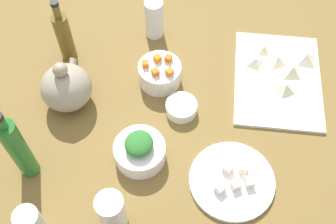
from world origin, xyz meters
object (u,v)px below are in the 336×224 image
bottle_0 (18,149)px  bottle_1 (64,36)px  cutting_board (277,79)px  plate_tofu (232,181)px  teapot (66,87)px  drinking_glass_0 (154,19)px  bowl_greens (140,152)px  drinking_glass_2 (112,212)px  bowl_carrots (160,74)px  bowl_small_side (181,108)px

bottle_0 → bottle_1: bearing=2.5°
cutting_board → bottle_0: size_ratio=1.32×
cutting_board → plate_tofu: bearing=163.6°
teapot → bottle_0: 23.43cm
bottle_0 → drinking_glass_0: bearing=-23.1°
plate_tofu → bowl_greens: bowl_greens is taller
cutting_board → bottle_1: 63.90cm
drinking_glass_0 → drinking_glass_2: (-61.82, -2.39, -0.12)cm
teapot → drinking_glass_2: (-32.07, -21.07, -0.07)cm
teapot → plate_tofu: bearing=-109.4°
cutting_board → drinking_glass_0: size_ratio=2.64×
bowl_greens → bottle_1: bottle_1 is taller
cutting_board → bowl_carrots: bowl_carrots is taller
bowl_small_side → teapot: bearing=93.6°
bowl_carrots → plate_tofu: bearing=-139.8°
bowl_carrots → bowl_greens: bearing=179.2°
bowl_small_side → drinking_glass_2: size_ratio=0.69×
bottle_1 → drinking_glass_0: (13.69, -23.98, -2.38)cm
plate_tofu → bowl_greens: size_ratio=1.63×
cutting_board → drinking_glass_2: size_ratio=2.69×
drinking_glass_2 → bottle_0: bearing=69.1°
bowl_small_side → drinking_glass_0: drinking_glass_0 is taller
bowl_greens → drinking_glass_0: (43.77, 4.80, 3.80)cm
bowl_greens → teapot: size_ratio=0.83×
bowl_carrots → bowl_small_side: size_ratio=1.40×
bowl_greens → bottle_1: (30.08, 28.78, 6.17)cm
teapot → bottle_0: bearing=170.9°
cutting_board → bottle_1: (-1.67, 63.33, 8.36)cm
bowl_greens → bottle_0: bottle_0 is taller
plate_tofu → drinking_glass_2: drinking_glass_2 is taller
cutting_board → teapot: bearing=107.0°
bottle_0 → plate_tofu: bearing=-83.6°
bottle_1 → plate_tofu: bearing=-121.8°
plate_tofu → drinking_glass_0: size_ratio=1.68×
cutting_board → bottle_1: size_ratio=1.57×
plate_tofu → bowl_small_side: 24.80cm
cutting_board → bowl_small_side: 30.63cm
bowl_carrots → drinking_glass_0: drinking_glass_0 is taller
bowl_small_side → drinking_glass_0: bearing=25.3°
plate_tofu → bowl_greens: bearing=83.4°
bowl_small_side → bottle_0: bearing=124.9°
bottle_0 → bottle_1: bottle_0 is taller
plate_tofu → drinking_glass_0: (46.61, 29.15, 5.88)cm
teapot → bottle_0: size_ratio=0.62×
bowl_greens → bottle_0: 29.72cm
drinking_glass_2 → bowl_small_side: bearing=-17.4°
bowl_greens → drinking_glass_0: bearing=6.3°
plate_tofu → bottle_1: size_ratio=1.00×
drinking_glass_2 → cutting_board: bearing=-36.6°
bowl_small_side → drinking_glass_0: 31.05cm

